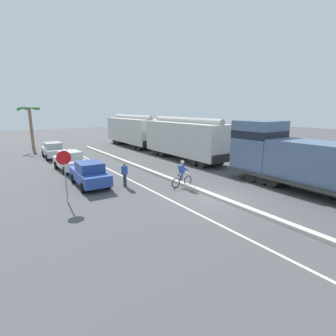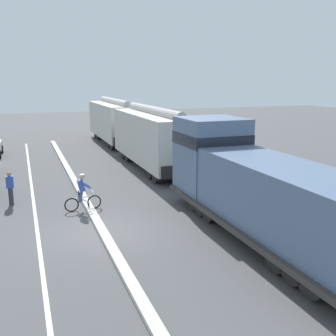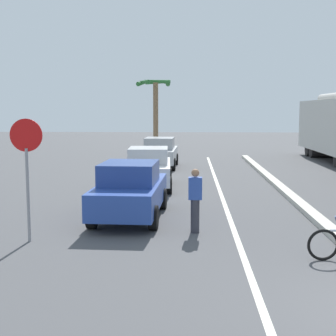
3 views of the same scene
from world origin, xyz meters
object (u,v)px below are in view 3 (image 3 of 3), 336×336
parked_car_white (149,168)px  stop_sign (27,156)px  parked_car_blue (130,190)px  palm_tree_near (155,97)px  parked_car_silver (160,152)px  pedestrian_by_cars (195,200)px

parked_car_white → stop_sign: (-2.11, -7.76, 1.21)m
parked_car_blue → palm_tree_near: bearing=92.4°
parked_car_blue → parked_car_silver: size_ratio=1.00×
parked_car_blue → pedestrian_by_cars: size_ratio=2.63×
stop_sign → pedestrian_by_cars: stop_sign is taller
parked_car_blue → parked_car_silver: 12.06m
parked_car_blue → pedestrian_by_cars: bearing=-39.6°
parked_car_silver → pedestrian_by_cars: 13.69m
stop_sign → parked_car_blue: bearing=50.6°
parked_car_white → palm_tree_near: 15.43m
parked_car_blue → stop_sign: stop_sign is taller
parked_car_white → stop_sign: size_ratio=1.48×
stop_sign → palm_tree_near: size_ratio=0.53×
palm_tree_near → pedestrian_by_cars: (2.67, -21.84, -3.17)m
stop_sign → pedestrian_by_cars: 4.19m
parked_car_silver → stop_sign: (-2.11, -14.57, 1.21)m
parked_car_blue → parked_car_white: same height
parked_car_silver → palm_tree_near: bearing=96.1°
parked_car_white → pedestrian_by_cars: (1.78, -6.77, 0.03)m
stop_sign → pedestrian_by_cars: bearing=14.4°
parked_car_white → stop_sign: stop_sign is taller
parked_car_silver → parked_car_blue: bearing=-90.2°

